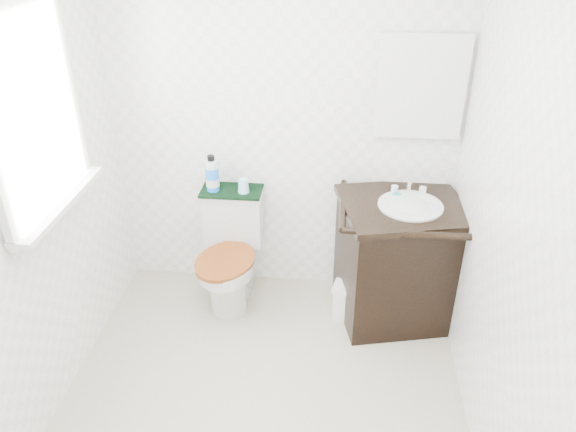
% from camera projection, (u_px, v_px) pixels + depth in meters
% --- Properties ---
extents(floor, '(2.40, 2.40, 0.00)m').
position_uv_depth(floor, '(261.00, 408.00, 3.05)').
color(floor, beige).
rests_on(floor, ground).
extents(wall_back, '(2.40, 0.00, 2.40)m').
position_uv_depth(wall_back, '(283.00, 122.00, 3.49)').
color(wall_back, white).
rests_on(wall_back, ground).
extents(wall_left, '(0.00, 2.40, 2.40)m').
position_uv_depth(wall_left, '(15.00, 205.00, 2.55)').
color(wall_left, white).
rests_on(wall_left, ground).
extents(wall_right, '(0.00, 2.40, 2.40)m').
position_uv_depth(wall_right, '(513.00, 231.00, 2.36)').
color(wall_right, white).
rests_on(wall_right, ground).
extents(window, '(0.02, 0.70, 0.90)m').
position_uv_depth(window, '(31.00, 113.00, 2.59)').
color(window, white).
rests_on(window, wall_left).
extents(mirror, '(0.50, 0.02, 0.60)m').
position_uv_depth(mirror, '(421.00, 87.00, 3.27)').
color(mirror, silver).
rests_on(mirror, wall_back).
extents(toilet, '(0.45, 0.65, 0.75)m').
position_uv_depth(toilet, '(231.00, 255.00, 3.75)').
color(toilet, silver).
rests_on(toilet, floor).
extents(vanity, '(0.86, 0.78, 0.92)m').
position_uv_depth(vanity, '(399.00, 258.00, 3.55)').
color(vanity, black).
rests_on(vanity, floor).
extents(trash_bin, '(0.20, 0.18, 0.26)m').
position_uv_depth(trash_bin, '(346.00, 301.00, 3.64)').
color(trash_bin, white).
rests_on(trash_bin, floor).
extents(towel, '(0.40, 0.22, 0.02)m').
position_uv_depth(towel, '(232.00, 191.00, 3.64)').
color(towel, black).
rests_on(towel, toilet).
extents(mouthwash_bottle, '(0.08, 0.08, 0.24)m').
position_uv_depth(mouthwash_bottle, '(212.00, 175.00, 3.58)').
color(mouthwash_bottle, blue).
rests_on(mouthwash_bottle, towel).
extents(cup, '(0.07, 0.07, 0.09)m').
position_uv_depth(cup, '(243.00, 186.00, 3.59)').
color(cup, '#95D2F4').
rests_on(cup, towel).
extents(soap_bar, '(0.07, 0.05, 0.02)m').
position_uv_depth(soap_bar, '(397.00, 194.00, 3.44)').
color(soap_bar, teal).
rests_on(soap_bar, vanity).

